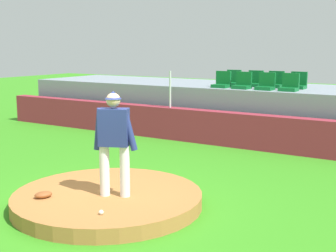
{
  "coord_description": "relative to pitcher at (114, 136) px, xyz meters",
  "views": [
    {
      "loc": [
        5.07,
        -6.07,
        2.79
      ],
      "look_at": [
        0.0,
        2.01,
        1.15
      ],
      "focal_mm": 49.28,
      "sensor_mm": 36.0,
      "label": 1
    }
  ],
  "objects": [
    {
      "name": "ground_plane",
      "position": [
        -0.23,
        0.07,
        -1.3
      ],
      "size": [
        60.0,
        60.0,
        0.0
      ],
      "primitive_type": "plane",
      "color": "#358C1C"
    },
    {
      "name": "pitchers_mound",
      "position": [
        -0.23,
        0.07,
        -1.18
      ],
      "size": [
        3.34,
        3.34,
        0.25
      ],
      "primitive_type": "cylinder",
      "color": "#A96C36",
      "rests_on": "ground_plane"
    },
    {
      "name": "pitcher",
      "position": [
        0.0,
        0.0,
        0.0
      ],
      "size": [
        0.74,
        0.45,
        1.82
      ],
      "rotation": [
        0.0,
        0.0,
        0.43
      ],
      "color": "silver",
      "rests_on": "pitchers_mound"
    },
    {
      "name": "baseball",
      "position": [
        0.39,
        -0.83,
        -1.02
      ],
      "size": [
        0.07,
        0.07,
        0.07
      ],
      "primitive_type": "sphere",
      "color": "white",
      "rests_on": "pitchers_mound"
    },
    {
      "name": "fielding_glove",
      "position": [
        -0.97,
        -0.74,
        -1.0
      ],
      "size": [
        0.31,
        0.36,
        0.11
      ],
      "primitive_type": "ellipsoid",
      "rotation": [
        0.0,
        0.0,
        1.11
      ],
      "color": "brown",
      "rests_on": "pitchers_mound"
    },
    {
      "name": "brick_barrier",
      "position": [
        -0.23,
        5.81,
        -0.82
      ],
      "size": [
        17.96,
        0.4,
        0.97
      ],
      "primitive_type": "cube",
      "color": "maroon",
      "rests_on": "ground_plane"
    },
    {
      "name": "fence_post_left",
      "position": [
        -2.49,
        5.81,
        0.22
      ],
      "size": [
        0.06,
        0.06,
        1.11
      ],
      "primitive_type": "cylinder",
      "color": "silver",
      "rests_on": "brick_barrier"
    },
    {
      "name": "bleacher_platform",
      "position": [
        -0.23,
        8.01,
        -0.52
      ],
      "size": [
        17.05,
        3.42,
        1.55
      ],
      "primitive_type": "cube",
      "color": "gray",
      "rests_on": "ground_plane"
    },
    {
      "name": "stadium_chair_0",
      "position": [
        -1.27,
        6.86,
        0.41
      ],
      "size": [
        0.48,
        0.44,
        0.5
      ],
      "rotation": [
        0.0,
        0.0,
        3.14
      ],
      "color": "#0D6127",
      "rests_on": "bleacher_platform"
    },
    {
      "name": "stadium_chair_1",
      "position": [
        -0.58,
        6.83,
        0.41
      ],
      "size": [
        0.48,
        0.44,
        0.5
      ],
      "rotation": [
        0.0,
        0.0,
        3.14
      ],
      "color": "#0D6127",
      "rests_on": "bleacher_platform"
    },
    {
      "name": "stadium_chair_2",
      "position": [
        0.14,
        6.84,
        0.41
      ],
      "size": [
        0.48,
        0.44,
        0.5
      ],
      "rotation": [
        0.0,
        0.0,
        3.14
      ],
      "color": "#0D6127",
      "rests_on": "bleacher_platform"
    },
    {
      "name": "stadium_chair_3",
      "position": [
        0.84,
        6.86,
        0.41
      ],
      "size": [
        0.48,
        0.44,
        0.5
      ],
      "rotation": [
        0.0,
        0.0,
        3.14
      ],
      "color": "#0D6127",
      "rests_on": "bleacher_platform"
    },
    {
      "name": "stadium_chair_4",
      "position": [
        -1.29,
        7.71,
        0.41
      ],
      "size": [
        0.48,
        0.44,
        0.5
      ],
      "rotation": [
        0.0,
        0.0,
        3.14
      ],
      "color": "#0D6127",
      "rests_on": "bleacher_platform"
    },
    {
      "name": "stadium_chair_5",
      "position": [
        -0.55,
        7.72,
        0.41
      ],
      "size": [
        0.48,
        0.44,
        0.5
      ],
      "rotation": [
        0.0,
        0.0,
        3.14
      ],
      "color": "#0D6127",
      "rests_on": "bleacher_platform"
    },
    {
      "name": "stadium_chair_6",
      "position": [
        0.12,
        7.73,
        0.41
      ],
      "size": [
        0.48,
        0.44,
        0.5
      ],
      "rotation": [
        0.0,
        0.0,
        3.14
      ],
      "color": "#0D6127",
      "rests_on": "bleacher_platform"
    },
    {
      "name": "stadium_chair_7",
      "position": [
        0.82,
        7.73,
        0.41
      ],
      "size": [
        0.48,
        0.44,
        0.5
      ],
      "rotation": [
        0.0,
        0.0,
        3.14
      ],
      "color": "#0D6127",
      "rests_on": "bleacher_platform"
    }
  ]
}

